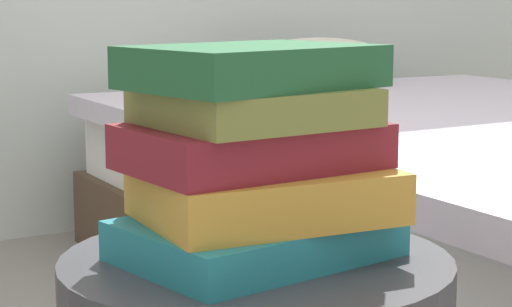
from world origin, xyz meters
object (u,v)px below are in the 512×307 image
(book_teal, at_px, (257,239))
(book_olive, at_px, (255,106))
(book_maroon, at_px, (255,146))
(bed, at_px, (480,202))
(book_forest, at_px, (254,67))
(book_ochre, at_px, (266,194))

(book_teal, distance_m, book_olive, 0.15)
(book_maroon, bearing_deg, bed, 32.32)
(book_olive, bearing_deg, book_forest, 88.58)
(book_ochre, distance_m, book_maroon, 0.06)
(bed, relative_size, book_olive, 9.30)
(bed, relative_size, book_teal, 7.16)
(book_teal, xyz_separation_m, book_ochre, (0.01, -0.00, 0.05))
(book_teal, distance_m, book_ochre, 0.05)
(book_teal, height_order, book_ochre, book_ochre)
(bed, height_order, book_maroon, bed)
(book_ochre, relative_size, book_olive, 1.21)
(bed, bearing_deg, book_maroon, -142.29)
(book_teal, relative_size, book_olive, 1.30)
(book_ochre, bearing_deg, bed, 40.98)
(book_ochre, relative_size, book_forest, 1.04)
(bed, relative_size, book_forest, 7.98)
(book_teal, height_order, book_olive, book_olive)
(bed, distance_m, book_teal, 1.45)
(book_teal, bearing_deg, book_olive, 64.25)
(book_ochre, xyz_separation_m, book_olive, (-0.01, 0.01, 0.10))
(bed, height_order, book_forest, book_forest)
(bed, relative_size, book_maroon, 7.53)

